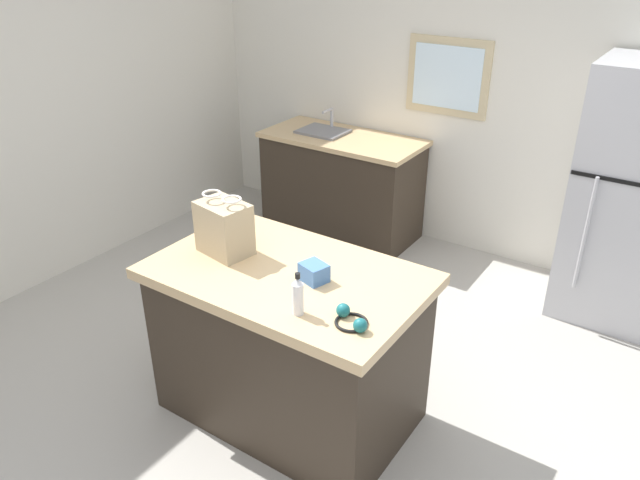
# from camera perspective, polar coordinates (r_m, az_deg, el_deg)

# --- Properties ---
(ground) EXTENTS (6.47, 6.47, 0.00)m
(ground) POSITION_cam_1_polar(r_m,az_deg,el_deg) (3.64, 1.02, -15.63)
(ground) COLOR #ADA89E
(back_wall) EXTENTS (5.39, 0.13, 2.79)m
(back_wall) POSITION_cam_1_polar(r_m,az_deg,el_deg) (4.99, 16.76, 13.56)
(back_wall) COLOR silver
(back_wall) RESTS_ON ground
(left_wall) EXTENTS (0.10, 4.80, 2.79)m
(left_wall) POSITION_cam_1_polar(r_m,az_deg,el_deg) (4.83, -27.31, 11.30)
(left_wall) COLOR silver
(left_wall) RESTS_ON ground
(kitchen_island) EXTENTS (1.40, 0.87, 0.92)m
(kitchen_island) POSITION_cam_1_polar(r_m,az_deg,el_deg) (3.36, -2.90, -9.64)
(kitchen_island) COLOR #33281E
(kitchen_island) RESTS_ON ground
(refrigerator) EXTENTS (0.76, 0.70, 1.76)m
(refrigerator) POSITION_cam_1_polar(r_m,az_deg,el_deg) (4.55, 27.36, 3.47)
(refrigerator) COLOR #B7B7BC
(refrigerator) RESTS_ON ground
(sink_counter) EXTENTS (1.37, 0.65, 1.07)m
(sink_counter) POSITION_cam_1_polar(r_m,az_deg,el_deg) (5.42, 1.98, 5.24)
(sink_counter) COLOR #33281E
(sink_counter) RESTS_ON ground
(shopping_bag) EXTENTS (0.30, 0.24, 0.33)m
(shopping_bag) POSITION_cam_1_polar(r_m,az_deg,el_deg) (3.26, -8.90, 1.14)
(shopping_bag) COLOR tan
(shopping_bag) RESTS_ON kitchen_island
(small_box) EXTENTS (0.15, 0.14, 0.09)m
(small_box) POSITION_cam_1_polar(r_m,az_deg,el_deg) (3.00, -0.57, -3.03)
(small_box) COLOR #4775B7
(small_box) RESTS_ON kitchen_island
(bottle) EXTENTS (0.05, 0.05, 0.21)m
(bottle) POSITION_cam_1_polar(r_m,az_deg,el_deg) (2.73, -2.06, -5.23)
(bottle) COLOR white
(bottle) RESTS_ON kitchen_island
(ear_defenders) EXTENTS (0.20, 0.20, 0.06)m
(ear_defenders) POSITION_cam_1_polar(r_m,az_deg,el_deg) (2.71, 2.94, -7.38)
(ear_defenders) COLOR black
(ear_defenders) RESTS_ON kitchen_island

